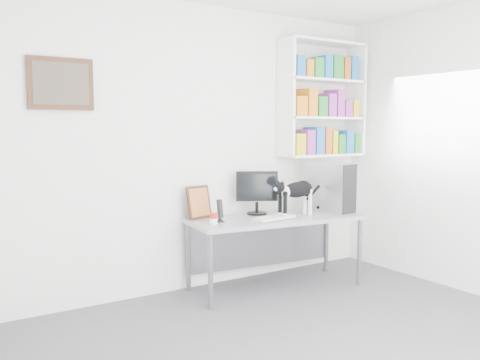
% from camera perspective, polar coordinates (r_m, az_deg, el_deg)
% --- Properties ---
extents(room, '(4.01, 4.01, 2.70)m').
position_cam_1_polar(room, '(3.28, 12.54, 2.31)').
color(room, '#4F4F54').
rests_on(room, ground).
extents(bookshelf, '(1.03, 0.28, 1.24)m').
position_cam_1_polar(bookshelf, '(5.59, 9.27, 8.93)').
color(bookshelf, white).
rests_on(bookshelf, room).
extents(wall_art, '(0.52, 0.04, 0.42)m').
position_cam_1_polar(wall_art, '(4.41, -19.48, 10.16)').
color(wall_art, '#482B17').
rests_on(wall_art, room).
extents(desk, '(1.74, 0.85, 0.70)m').
position_cam_1_polar(desk, '(4.95, 4.00, -8.12)').
color(desk, gray).
rests_on(desk, room).
extents(monitor, '(0.45, 0.37, 0.44)m').
position_cam_1_polar(monitor, '(4.98, 1.91, -1.40)').
color(monitor, black).
rests_on(monitor, desk).
extents(keyboard, '(0.44, 0.21, 0.03)m').
position_cam_1_polar(keyboard, '(4.73, 3.82, -4.26)').
color(keyboard, beige).
rests_on(keyboard, desk).
extents(pc_tower, '(0.28, 0.52, 0.50)m').
position_cam_1_polar(pc_tower, '(5.24, 10.03, -0.77)').
color(pc_tower, '#A8A8AC').
rests_on(pc_tower, desk).
extents(speaker, '(0.10, 0.10, 0.22)m').
position_cam_1_polar(speaker, '(4.60, -2.26, -3.40)').
color(speaker, black).
rests_on(speaker, desk).
extents(leaning_print, '(0.27, 0.15, 0.32)m').
position_cam_1_polar(leaning_print, '(4.79, -4.65, -2.42)').
color(leaning_print, '#482B17').
rests_on(leaning_print, desk).
extents(soup_can, '(0.07, 0.07, 0.10)m').
position_cam_1_polar(soup_can, '(4.51, -2.99, -4.35)').
color(soup_can, '#B31E0F').
rests_on(soup_can, desk).
extents(cat, '(0.58, 0.23, 0.35)m').
position_cam_1_polar(cat, '(4.88, 6.35, -2.09)').
color(cat, black).
rests_on(cat, desk).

